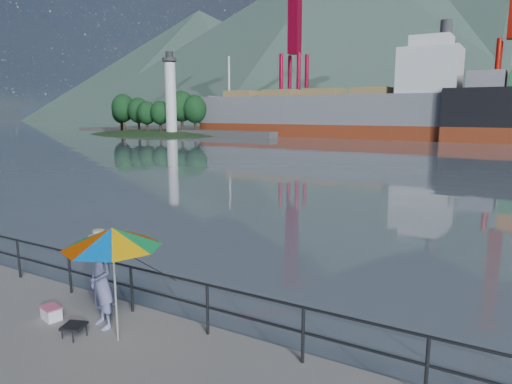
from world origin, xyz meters
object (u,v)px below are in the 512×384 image
Objects in this scene: fisherman at (102,283)px; cooler_bag at (51,314)px; beach_umbrella at (112,238)px; bulk_carrier at (341,112)px.

fisherman reaches higher than cooler_bag.
fisherman is 0.84× the size of beach_umbrella.
cooler_bag is 75.12m from bulk_carrier.
fisherman is 0.04× the size of bulk_carrier.
fisherman is 1.47m from cooler_bag.
fisherman is at bearing -73.44° from bulk_carrier.
cooler_bag is at bearing -177.84° from beach_umbrella.
beach_umbrella is 5.15× the size of cooler_bag.
fisherman is 4.33× the size of cooler_bag.
cooler_bag is (-1.86, -0.07, -1.87)m from beach_umbrella.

